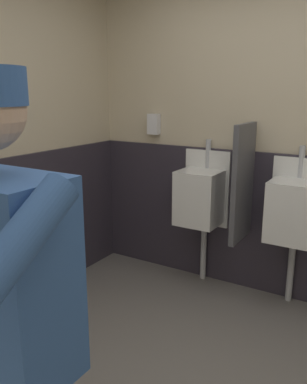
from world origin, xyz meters
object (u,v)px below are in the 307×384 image
(person, at_px, (2,314))
(soap_dispenser, at_px, (154,124))
(urinal_left, at_px, (201,196))
(urinal_middle, at_px, (294,210))

(person, xyz_separation_m, soap_dispenser, (-0.94, 2.40, 0.35))
(urinal_left, relative_size, urinal_middle, 1.00)
(soap_dispenser, bearing_deg, urinal_left, -12.63)
(urinal_middle, xyz_separation_m, soap_dispenser, (-1.28, 0.12, 0.57))
(person, height_order, soap_dispenser, person)
(person, bearing_deg, urinal_middle, 81.50)
(urinal_left, bearing_deg, urinal_middle, 0.00)
(urinal_left, height_order, soap_dispenser, soap_dispenser)
(soap_dispenser, bearing_deg, person, -68.61)
(urinal_left, relative_size, soap_dispenser, 6.89)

